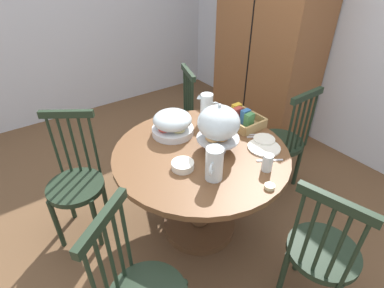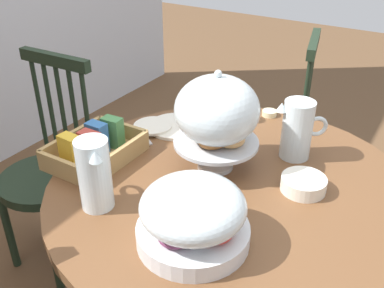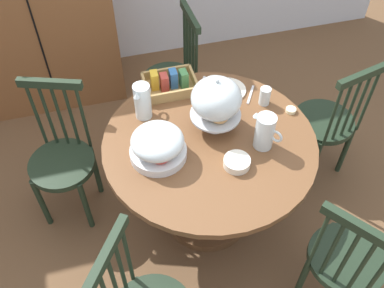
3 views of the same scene
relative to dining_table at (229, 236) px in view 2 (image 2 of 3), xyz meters
The scene contains 16 objects.
dining_table is the anchor object (origin of this frame).
windsor_chair_facing_door 0.89m from the dining_table, 12.34° to the left, with size 0.42×0.42×0.97m.
windsor_chair_far_side 0.89m from the dining_table, 90.22° to the left, with size 0.40×0.40×0.97m.
pastry_stand_with_dome 0.43m from the dining_table, 57.98° to the left, with size 0.28×0.28×0.34m.
fruit_platter_covered 0.42m from the dining_table, behind, with size 0.30×0.30×0.18m.
orange_juice_pitcher 0.42m from the dining_table, 21.99° to the right, with size 0.13×0.16×0.21m.
milk_pitcher 0.53m from the dining_table, 136.93° to the left, with size 0.13×0.16×0.22m.
cereal_basket 0.55m from the dining_table, 103.11° to the left, with size 0.32×0.24×0.12m.
china_plate_large 0.48m from the dining_table, 58.17° to the left, with size 0.22×0.22×0.01m, color white.
china_plate_small 0.52m from the dining_table, 69.04° to the left, with size 0.15×0.15×0.01m, color white.
cereal_bowl 0.33m from the dining_table, 67.44° to the right, with size 0.14×0.14×0.04m, color white.
drinking_glass 0.52m from the dining_table, 27.05° to the left, with size 0.06×0.06×0.11m, color silver.
butter_dish 0.57m from the dining_table, 10.21° to the left, with size 0.06×0.06×0.02m, color beige.
table_knife 0.50m from the dining_table, 76.30° to the left, with size 0.17×0.01×0.01m, color silver.
dinner_fork 0.51m from the dining_table, 79.85° to the left, with size 0.17×0.01×0.01m, color silver.
soup_spoon 0.50m from the dining_table, 40.04° to the left, with size 0.17×0.01×0.01m, color silver.
Camera 2 is at (-0.93, -0.56, 1.55)m, focal length 41.51 mm.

